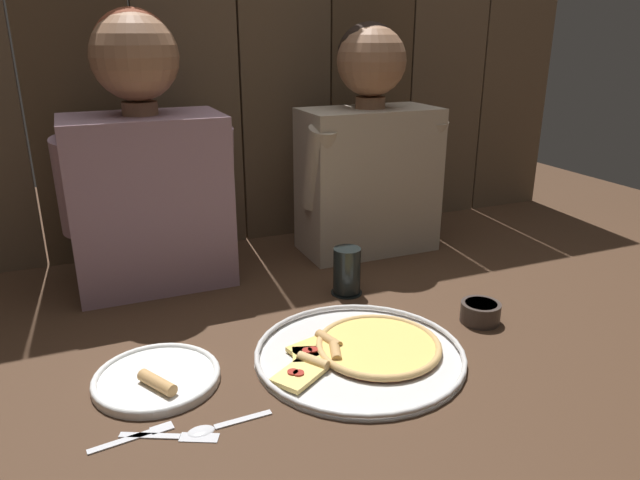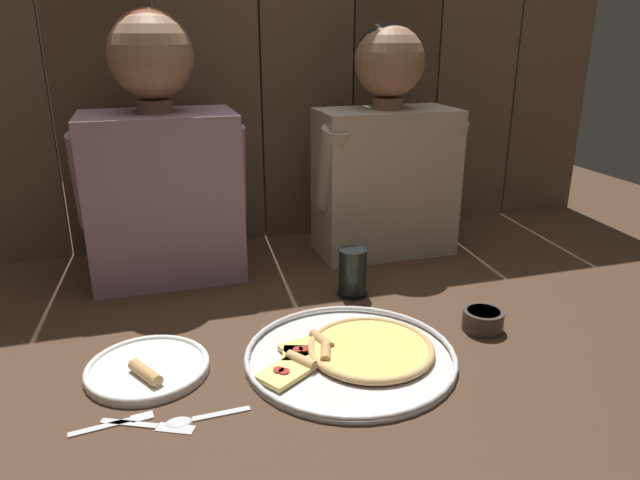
# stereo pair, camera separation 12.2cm
# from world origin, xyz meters

# --- Properties ---
(ground_plane) EXTENTS (3.20, 3.20, 0.00)m
(ground_plane) POSITION_xyz_m (0.00, 0.00, 0.00)
(ground_plane) COLOR #422B1C
(pizza_tray) EXTENTS (0.40, 0.40, 0.03)m
(pizza_tray) POSITION_xyz_m (0.02, -0.08, 0.01)
(pizza_tray) COLOR silver
(pizza_tray) RESTS_ON ground
(dinner_plate) EXTENTS (0.22, 0.22, 0.03)m
(dinner_plate) POSITION_xyz_m (-0.37, -0.02, 0.01)
(dinner_plate) COLOR white
(dinner_plate) RESTS_ON ground
(drinking_glass) EXTENTS (0.07, 0.07, 0.11)m
(drinking_glass) POSITION_xyz_m (0.11, 0.19, 0.06)
(drinking_glass) COLOR black
(drinking_glass) RESTS_ON ground
(dipping_bowl) EXTENTS (0.09, 0.09, 0.04)m
(dipping_bowl) POSITION_xyz_m (0.31, -0.05, 0.02)
(dipping_bowl) COLOR #3D332D
(dipping_bowl) RESTS_ON ground
(table_fork) EXTENTS (0.13, 0.03, 0.01)m
(table_fork) POSITION_xyz_m (-0.42, -0.16, 0.00)
(table_fork) COLOR silver
(table_fork) RESTS_ON ground
(table_knife) EXTENTS (0.15, 0.08, 0.01)m
(table_knife) POSITION_xyz_m (-0.37, -0.18, 0.00)
(table_knife) COLOR silver
(table_knife) RESTS_ON ground
(table_spoon) EXTENTS (0.14, 0.03, 0.01)m
(table_spoon) POSITION_xyz_m (-0.30, -0.19, 0.00)
(table_spoon) COLOR silver
(table_spoon) RESTS_ON ground
(diner_left) EXTENTS (0.40, 0.23, 0.64)m
(diner_left) POSITION_xyz_m (-0.30, 0.45, 0.30)
(diner_left) COLOR gray
(diner_left) RESTS_ON ground
(diner_right) EXTENTS (0.41, 0.20, 0.62)m
(diner_right) POSITION_xyz_m (0.30, 0.45, 0.29)
(diner_right) COLOR #B2A38E
(diner_right) RESTS_ON ground
(wooden_backdrop_wall) EXTENTS (2.19, 0.03, 1.15)m
(wooden_backdrop_wall) POSITION_xyz_m (-0.00, 0.67, 0.57)
(wooden_backdrop_wall) COLOR brown
(wooden_backdrop_wall) RESTS_ON ground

